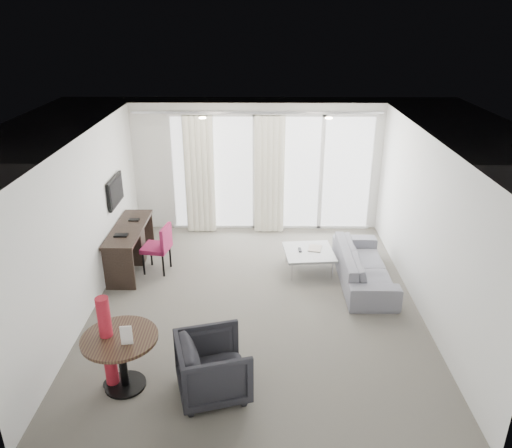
{
  "coord_description": "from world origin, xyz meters",
  "views": [
    {
      "loc": [
        0.07,
        -6.71,
        4.24
      ],
      "look_at": [
        0.0,
        0.6,
        1.1
      ],
      "focal_mm": 35.0,
      "sensor_mm": 36.0,
      "label": 1
    }
  ],
  "objects_px": {
    "desk_chair": "(156,248)",
    "desk": "(130,248)",
    "rattan_chair_a": "(297,181)",
    "coffee_table": "(308,261)",
    "red_lamp": "(108,343)",
    "sofa": "(364,266)",
    "tub_armchair": "(213,367)",
    "rattan_chair_b": "(347,179)",
    "round_table": "(123,362)"
  },
  "relations": [
    {
      "from": "desk",
      "to": "round_table",
      "type": "relative_size",
      "value": 1.84
    },
    {
      "from": "desk_chair",
      "to": "rattan_chair_a",
      "type": "relative_size",
      "value": 1.06
    },
    {
      "from": "desk_chair",
      "to": "rattan_chair_a",
      "type": "distance_m",
      "value": 4.66
    },
    {
      "from": "sofa",
      "to": "coffee_table",
      "type": "bearing_deg",
      "value": 66.71
    },
    {
      "from": "desk_chair",
      "to": "tub_armchair",
      "type": "distance_m",
      "value": 3.29
    },
    {
      "from": "desk",
      "to": "coffee_table",
      "type": "relative_size",
      "value": 1.98
    },
    {
      "from": "red_lamp",
      "to": "rattan_chair_b",
      "type": "height_order",
      "value": "red_lamp"
    },
    {
      "from": "round_table",
      "to": "red_lamp",
      "type": "bearing_deg",
      "value": 169.46
    },
    {
      "from": "rattan_chair_b",
      "to": "red_lamp",
      "type": "bearing_deg",
      "value": -100.42
    },
    {
      "from": "sofa",
      "to": "rattan_chair_a",
      "type": "bearing_deg",
      "value": 11.6
    },
    {
      "from": "desk",
      "to": "sofa",
      "type": "bearing_deg",
      "value": -6.63
    },
    {
      "from": "red_lamp",
      "to": "coffee_table",
      "type": "relative_size",
      "value": 1.47
    },
    {
      "from": "desk_chair",
      "to": "sofa",
      "type": "distance_m",
      "value": 3.57
    },
    {
      "from": "desk",
      "to": "rattan_chair_a",
      "type": "relative_size",
      "value": 2.03
    },
    {
      "from": "desk_chair",
      "to": "rattan_chair_b",
      "type": "xyz_separation_m",
      "value": [
        3.92,
        3.83,
        0.02
      ]
    },
    {
      "from": "coffee_table",
      "to": "red_lamp",
      "type": "bearing_deg",
      "value": -132.01
    },
    {
      "from": "coffee_table",
      "to": "sofa",
      "type": "bearing_deg",
      "value": -23.29
    },
    {
      "from": "rattan_chair_a",
      "to": "rattan_chair_b",
      "type": "xyz_separation_m",
      "value": [
        1.22,
        0.03,
        0.05
      ]
    },
    {
      "from": "desk",
      "to": "coffee_table",
      "type": "height_order",
      "value": "desk"
    },
    {
      "from": "desk_chair",
      "to": "desk",
      "type": "bearing_deg",
      "value": 176.03
    },
    {
      "from": "tub_armchair",
      "to": "rattan_chair_a",
      "type": "height_order",
      "value": "rattan_chair_a"
    },
    {
      "from": "desk_chair",
      "to": "round_table",
      "type": "bearing_deg",
      "value": -77.09
    },
    {
      "from": "desk",
      "to": "tub_armchair",
      "type": "bearing_deg",
      "value": -61.19
    },
    {
      "from": "rattan_chair_a",
      "to": "coffee_table",
      "type": "bearing_deg",
      "value": -102.72
    },
    {
      "from": "red_lamp",
      "to": "rattan_chair_a",
      "type": "bearing_deg",
      "value": 68.13
    },
    {
      "from": "rattan_chair_b",
      "to": "round_table",
      "type": "bearing_deg",
      "value": -99.3
    },
    {
      "from": "desk",
      "to": "desk_chair",
      "type": "relative_size",
      "value": 1.91
    },
    {
      "from": "red_lamp",
      "to": "tub_armchair",
      "type": "distance_m",
      "value": 1.28
    },
    {
      "from": "desk",
      "to": "round_table",
      "type": "bearing_deg",
      "value": -78.15
    },
    {
      "from": "rattan_chair_a",
      "to": "desk_chair",
      "type": "bearing_deg",
      "value": -137.51
    },
    {
      "from": "desk",
      "to": "red_lamp",
      "type": "height_order",
      "value": "red_lamp"
    },
    {
      "from": "rattan_chair_a",
      "to": "rattan_chair_b",
      "type": "bearing_deg",
      "value": -10.52
    },
    {
      "from": "rattan_chair_b",
      "to": "rattan_chair_a",
      "type": "bearing_deg",
      "value": -158.7
    },
    {
      "from": "desk_chair",
      "to": "rattan_chair_a",
      "type": "height_order",
      "value": "desk_chair"
    },
    {
      "from": "desk_chair",
      "to": "round_table",
      "type": "height_order",
      "value": "desk_chair"
    },
    {
      "from": "desk_chair",
      "to": "coffee_table",
      "type": "distance_m",
      "value": 2.67
    },
    {
      "from": "round_table",
      "to": "sofa",
      "type": "height_order",
      "value": "round_table"
    },
    {
      "from": "desk",
      "to": "desk_chair",
      "type": "distance_m",
      "value": 0.5
    },
    {
      "from": "desk",
      "to": "rattan_chair_b",
      "type": "bearing_deg",
      "value": 40.17
    },
    {
      "from": "round_table",
      "to": "desk_chair",
      "type": "bearing_deg",
      "value": 93.13
    },
    {
      "from": "red_lamp",
      "to": "round_table",
      "type": "bearing_deg",
      "value": -10.54
    },
    {
      "from": "desk_chair",
      "to": "coffee_table",
      "type": "bearing_deg",
      "value": 10.48
    },
    {
      "from": "desk",
      "to": "tub_armchair",
      "type": "height_order",
      "value": "desk"
    },
    {
      "from": "round_table",
      "to": "red_lamp",
      "type": "xyz_separation_m",
      "value": [
        -0.16,
        0.03,
        0.25
      ]
    },
    {
      "from": "desk_chair",
      "to": "tub_armchair",
      "type": "height_order",
      "value": "desk_chair"
    },
    {
      "from": "rattan_chair_a",
      "to": "rattan_chair_b",
      "type": "relative_size",
      "value": 0.89
    },
    {
      "from": "red_lamp",
      "to": "sofa",
      "type": "distance_m",
      "value": 4.39
    },
    {
      "from": "coffee_table",
      "to": "rattan_chair_b",
      "type": "height_order",
      "value": "rattan_chair_b"
    },
    {
      "from": "red_lamp",
      "to": "tub_armchair",
      "type": "height_order",
      "value": "red_lamp"
    },
    {
      "from": "desk_chair",
      "to": "red_lamp",
      "type": "height_order",
      "value": "red_lamp"
    }
  ]
}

